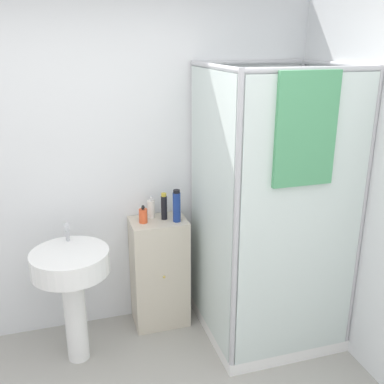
{
  "coord_description": "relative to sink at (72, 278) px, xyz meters",
  "views": [
    {
      "loc": [
        -0.23,
        -1.57,
        2.18
      ],
      "look_at": [
        0.58,
        1.12,
        1.22
      ],
      "focal_mm": 42.0,
      "sensor_mm": 36.0,
      "label": 1
    }
  ],
  "objects": [
    {
      "name": "wall_back",
      "position": [
        0.23,
        0.46,
        0.6
      ],
      "size": [
        6.4,
        0.06,
        2.5
      ],
      "primitive_type": "cube",
      "color": "silver",
      "rests_on": "ground_plane"
    },
    {
      "name": "shower_enclosure",
      "position": [
        1.37,
        -0.13,
        -0.09
      ],
      "size": [
        0.94,
        0.97,
        2.04
      ],
      "color": "white",
      "rests_on": "ground_plane"
    },
    {
      "name": "vanity_cabinet",
      "position": [
        0.67,
        0.27,
        -0.21
      ],
      "size": [
        0.43,
        0.33,
        0.88
      ],
      "color": "beige",
      "rests_on": "ground_plane"
    },
    {
      "name": "sink",
      "position": [
        0.0,
        0.0,
        0.0
      ],
      "size": [
        0.53,
        0.53,
        0.97
      ],
      "color": "white",
      "rests_on": "ground_plane"
    },
    {
      "name": "soap_dispenser",
      "position": [
        0.55,
        0.26,
        0.29
      ],
      "size": [
        0.06,
        0.06,
        0.14
      ],
      "color": "#E5562D",
      "rests_on": "vanity_cabinet"
    },
    {
      "name": "shampoo_bottle_tall_black",
      "position": [
        0.72,
        0.28,
        0.34
      ],
      "size": [
        0.05,
        0.05,
        0.21
      ],
      "color": "black",
      "rests_on": "vanity_cabinet"
    },
    {
      "name": "shampoo_bottle_blue",
      "position": [
        0.8,
        0.21,
        0.36
      ],
      "size": [
        0.06,
        0.06,
        0.25
      ],
      "color": "navy",
      "rests_on": "vanity_cabinet"
    },
    {
      "name": "lotion_bottle_white",
      "position": [
        0.63,
        0.35,
        0.3
      ],
      "size": [
        0.06,
        0.06,
        0.17
      ],
      "color": "white",
      "rests_on": "vanity_cabinet"
    }
  ]
}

